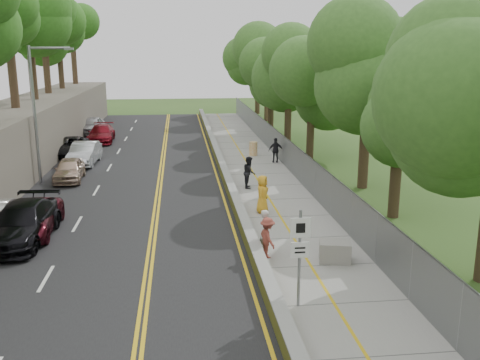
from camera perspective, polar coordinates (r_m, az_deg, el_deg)
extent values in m
plane|color=#33511E|center=(19.61, 1.23, -9.58)|extent=(140.00, 140.00, 0.00)
cube|color=black|center=(33.87, -11.34, 0.26)|extent=(11.20, 66.00, 0.04)
cube|color=gray|center=(34.11, 2.08, 0.63)|extent=(4.20, 66.00, 0.05)
cube|color=gold|center=(33.79, -1.77, 0.98)|extent=(0.42, 66.00, 0.60)
cube|color=slate|center=(34.27, 5.57, 2.31)|extent=(0.04, 66.00, 2.00)
cylinder|color=gray|center=(33.10, -21.04, 6.31)|extent=(0.18, 0.18, 8.00)
cylinder|color=gray|center=(32.63, -19.71, 13.13)|extent=(2.30, 0.13, 0.13)
cube|color=gray|center=(32.41, -17.79, 13.18)|extent=(0.50, 0.22, 0.14)
cylinder|color=gray|center=(16.45, 6.35, -8.36)|extent=(0.09, 0.09, 3.10)
cube|color=white|center=(16.07, 6.47, -5.09)|extent=(0.62, 0.04, 0.62)
cube|color=white|center=(16.31, 6.40, -7.42)|extent=(0.56, 0.04, 0.50)
cylinder|color=orange|center=(39.95, 1.43, 3.37)|extent=(0.62, 0.62, 1.02)
cube|color=gray|center=(20.43, 10.10, -7.50)|extent=(1.33, 1.12, 0.77)
imported|color=#4C0F1A|center=(24.63, -21.78, -3.83)|extent=(2.40, 5.08, 1.40)
imported|color=black|center=(23.80, -22.23, -4.28)|extent=(2.46, 5.47, 1.56)
imported|color=#C1A48D|center=(33.83, -17.76, 1.06)|extent=(1.78, 4.04, 1.35)
imported|color=silver|center=(38.33, -16.27, 2.73)|extent=(1.84, 4.68, 1.52)
imported|color=black|center=(41.89, -17.68, 3.42)|extent=(2.36, 4.93, 1.36)
imported|color=maroon|center=(47.27, -14.57, 4.80)|extent=(2.17, 5.06, 1.45)
imported|color=#B6B5BA|center=(52.09, -15.55, 5.62)|extent=(2.16, 4.83, 1.61)
imported|color=gold|center=(25.83, 2.40, -1.50)|extent=(0.89, 1.06, 1.85)
imported|color=silver|center=(20.74, 2.75, -5.52)|extent=(0.48, 0.68, 1.75)
imported|color=black|center=(30.48, 1.00, 0.84)|extent=(0.80, 0.96, 1.81)
imported|color=brown|center=(20.37, 2.95, -6.16)|extent=(0.83, 1.13, 1.57)
imported|color=black|center=(37.41, 3.83, 3.17)|extent=(1.03, 0.45, 1.73)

